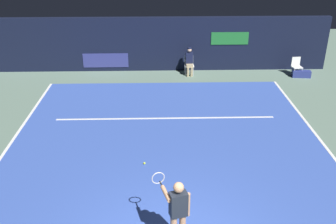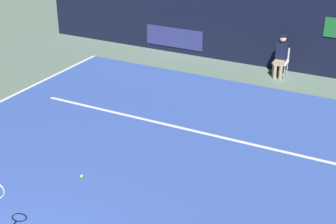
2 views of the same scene
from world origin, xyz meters
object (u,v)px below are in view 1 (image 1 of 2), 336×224
Objects in this scene: tennis_ball at (144,163)px; equipment_bag at (301,74)px; courtside_chair_near at (297,65)px; tennis_player at (178,211)px; line_judge_on_chair at (189,61)px.

equipment_bag reaches higher than tennis_ball.
courtside_chair_near is 0.46m from equipment_bag.
tennis_ball is at bearing -132.97° from courtside_chair_near.
courtside_chair_near reaches higher than equipment_bag.
equipment_bag is (0.19, -0.24, -0.34)m from courtside_chair_near.
equipment_bag is (6.39, 10.57, -0.83)m from tennis_player.
line_judge_on_chair is 8.02m from tennis_ball.
tennis_player is 2.06× the size of equipment_bag.
tennis_player is at bearing -119.83° from courtside_chair_near.
tennis_player is 11.10m from line_judge_on_chair.
line_judge_on_chair is 5.33m from equipment_bag.
line_judge_on_chair is 1.57× the size of equipment_bag.
tennis_player reaches higher than courtside_chair_near.
tennis_player is 1.31× the size of line_judge_on_chair.
line_judge_on_chair is 19.41× the size of tennis_ball.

